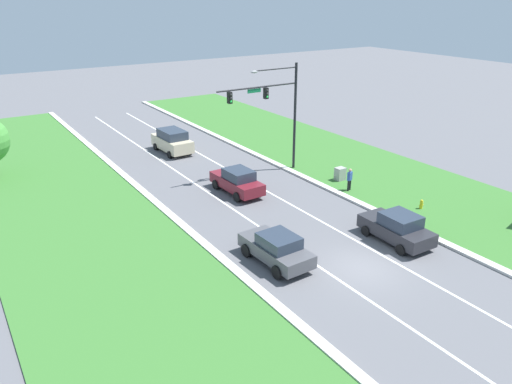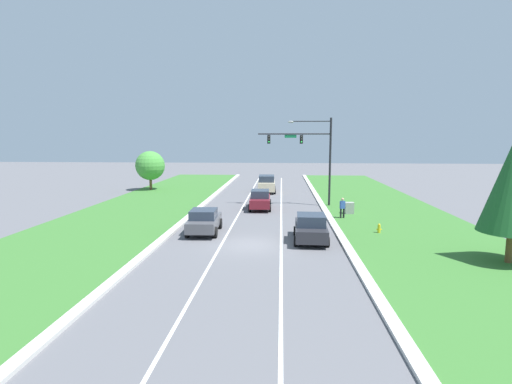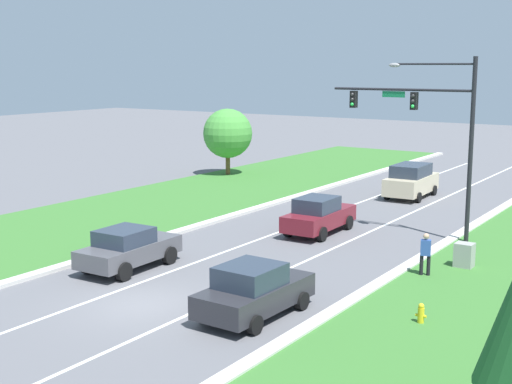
% 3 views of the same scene
% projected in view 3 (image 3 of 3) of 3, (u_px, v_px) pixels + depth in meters
% --- Properties ---
extents(ground_plane, '(160.00, 160.00, 0.00)m').
position_uv_depth(ground_plane, '(145.00, 305.00, 23.69)').
color(ground_plane, '#5B5B60').
extents(curb_strip_right, '(0.50, 90.00, 0.15)m').
position_uv_depth(curb_strip_right, '(290.00, 338.00, 20.60)').
color(curb_strip_right, beige).
rests_on(curb_strip_right, ground_plane).
extents(curb_strip_left, '(0.50, 90.00, 0.15)m').
position_uv_depth(curb_strip_left, '(32.00, 275.00, 26.75)').
color(curb_strip_left, beige).
rests_on(curb_strip_left, ground_plane).
extents(grass_verge_right, '(10.00, 90.00, 0.08)m').
position_uv_depth(grass_verge_right, '(471.00, 384.00, 17.74)').
color(grass_verge_right, '#38702D').
rests_on(grass_verge_right, ground_plane).
extents(lane_stripe_inner_left, '(0.14, 81.00, 0.01)m').
position_uv_depth(lane_stripe_inner_left, '(106.00, 295.00, 24.67)').
color(lane_stripe_inner_left, white).
rests_on(lane_stripe_inner_left, ground_plane).
extents(lane_stripe_inner_right, '(0.14, 81.00, 0.01)m').
position_uv_depth(lane_stripe_inner_right, '(187.00, 315.00, 22.71)').
color(lane_stripe_inner_right, white).
rests_on(lane_stripe_inner_right, ground_plane).
extents(traffic_signal_mast, '(6.82, 0.41, 8.24)m').
position_uv_depth(traffic_signal_mast, '(431.00, 120.00, 32.00)').
color(traffic_signal_mast, black).
rests_on(traffic_signal_mast, ground_plane).
extents(champagne_suv, '(2.26, 4.64, 2.02)m').
position_uv_depth(champagne_suv, '(411.00, 181.00, 42.73)').
color(champagne_suv, beige).
rests_on(champagne_suv, ground_plane).
extents(charcoal_sedan, '(2.18, 4.35, 1.72)m').
position_uv_depth(charcoal_sedan, '(254.00, 291.00, 22.48)').
color(charcoal_sedan, '#28282D').
rests_on(charcoal_sedan, ground_plane).
extents(graphite_sedan, '(2.17, 4.41, 1.65)m').
position_uv_depth(graphite_sedan, '(128.00, 248.00, 27.70)').
color(graphite_sedan, '#4C4C51').
rests_on(graphite_sedan, ground_plane).
extents(burgundy_sedan, '(2.07, 4.61, 1.76)m').
position_uv_depth(burgundy_sedan, '(319.00, 215.00, 33.61)').
color(burgundy_sedan, maroon).
rests_on(burgundy_sedan, ground_plane).
extents(utility_cabinet, '(0.70, 0.60, 1.03)m').
position_uv_depth(utility_cabinet, '(464.00, 256.00, 27.81)').
color(utility_cabinet, '#9E9E99').
rests_on(utility_cabinet, ground_plane).
extents(pedestrian, '(0.43, 0.34, 1.69)m').
position_uv_depth(pedestrian, '(425.00, 253.00, 26.63)').
color(pedestrian, black).
rests_on(pedestrian, ground_plane).
extents(fire_hydrant, '(0.34, 0.20, 0.70)m').
position_uv_depth(fire_hydrant, '(421.00, 314.00, 21.78)').
color(fire_hydrant, gold).
rests_on(fire_hydrant, ground_plane).
extents(oak_near_left_tree, '(3.53, 3.53, 4.81)m').
position_uv_depth(oak_near_left_tree, '(228.00, 133.00, 50.92)').
color(oak_near_left_tree, brown).
rests_on(oak_near_left_tree, ground_plane).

